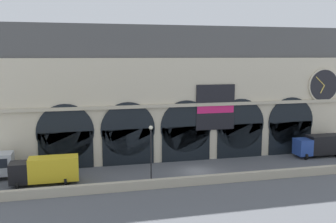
% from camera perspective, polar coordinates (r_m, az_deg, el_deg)
% --- Properties ---
extents(ground_plane, '(200.00, 200.00, 0.00)m').
position_cam_1_polar(ground_plane, '(49.42, 4.32, -8.81)').
color(ground_plane, '#54565B').
extents(quay_parapet_wall, '(90.00, 0.70, 0.99)m').
position_cam_1_polar(quay_parapet_wall, '(44.83, 6.32, -9.98)').
color(quay_parapet_wall, '#B2A891').
rests_on(quay_parapet_wall, ground).
extents(station_building, '(49.80, 5.74, 18.56)m').
position_cam_1_polar(station_building, '(54.86, 1.97, 2.52)').
color(station_building, beige).
rests_on(station_building, ground).
extents(box_truck_west, '(7.50, 2.91, 3.12)m').
position_cam_1_polar(box_truck_west, '(46.15, -17.71, -8.23)').
color(box_truck_west, black).
rests_on(box_truck_west, ground).
extents(box_truck_east, '(7.50, 2.91, 3.12)m').
position_cam_1_polar(box_truck_east, '(59.96, 21.67, -4.64)').
color(box_truck_east, '#28479E').
rests_on(box_truck_east, ground).
extents(street_lamp_quayside, '(0.44, 0.44, 6.90)m').
position_cam_1_polar(street_lamp_quayside, '(42.73, -2.54, -5.39)').
color(street_lamp_quayside, black).
rests_on(street_lamp_quayside, ground).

